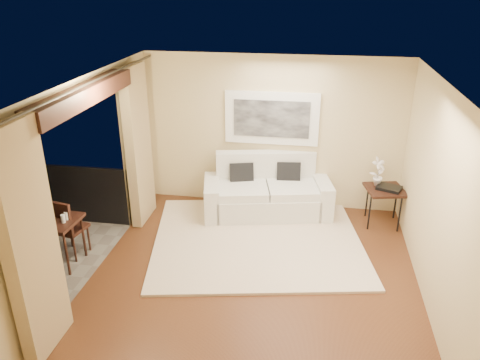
% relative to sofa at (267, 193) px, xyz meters
% --- Properties ---
extents(floor, '(5.00, 5.00, 0.00)m').
position_rel_sofa_xyz_m(floor, '(0.04, -2.10, -0.37)').
color(floor, '#5A321A').
rests_on(floor, ground).
extents(room_shell, '(5.00, 6.40, 5.00)m').
position_rel_sofa_xyz_m(room_shell, '(-2.09, -2.10, 2.15)').
color(room_shell, white).
rests_on(room_shell, ground).
extents(balcony, '(1.81, 2.60, 1.17)m').
position_rel_sofa_xyz_m(balcony, '(-3.26, -2.10, -0.19)').
color(balcony, '#605B56').
rests_on(balcony, ground).
extents(curtains, '(0.16, 4.80, 2.64)m').
position_rel_sofa_xyz_m(curtains, '(-2.07, -2.10, 0.97)').
color(curtains, tan).
rests_on(curtains, ground).
extents(artwork, '(1.62, 0.07, 0.92)m').
position_rel_sofa_xyz_m(artwork, '(0.02, 0.37, 1.25)').
color(artwork, white).
rests_on(artwork, room_shell).
extents(rug, '(3.70, 3.37, 0.04)m').
position_rel_sofa_xyz_m(rug, '(-0.03, -1.00, -0.35)').
color(rug, beige).
rests_on(rug, floor).
extents(sofa, '(2.31, 1.36, 1.04)m').
position_rel_sofa_xyz_m(sofa, '(0.00, 0.00, 0.00)').
color(sofa, silver).
rests_on(sofa, floor).
extents(side_table, '(0.71, 0.71, 0.65)m').
position_rel_sofa_xyz_m(side_table, '(1.97, -0.10, 0.22)').
color(side_table, black).
rests_on(side_table, floor).
extents(tray, '(0.46, 0.40, 0.05)m').
position_rel_sofa_xyz_m(tray, '(2.03, -0.11, 0.31)').
color(tray, black).
rests_on(tray, side_table).
extents(orchid, '(0.31, 0.30, 0.49)m').
position_rel_sofa_xyz_m(orchid, '(1.84, 0.01, 0.53)').
color(orchid, white).
rests_on(orchid, side_table).
extents(bistro_table, '(0.64, 0.64, 0.72)m').
position_rel_sofa_xyz_m(bistro_table, '(-2.77, -2.10, 0.27)').
color(bistro_table, black).
rests_on(bistro_table, balcony).
extents(balcony_chair_far, '(0.48, 0.48, 0.95)m').
position_rel_sofa_xyz_m(balcony_chair_far, '(-2.74, -1.93, 0.18)').
color(balcony_chair_far, black).
rests_on(balcony_chair_far, balcony).
extents(ice_bucket, '(0.18, 0.18, 0.20)m').
position_rel_sofa_xyz_m(ice_bucket, '(-2.91, -2.03, 0.45)').
color(ice_bucket, silver).
rests_on(ice_bucket, bistro_table).
extents(candle, '(0.06, 0.06, 0.07)m').
position_rel_sofa_xyz_m(candle, '(-2.74, -1.96, 0.39)').
color(candle, red).
rests_on(candle, bistro_table).
extents(vase, '(0.04, 0.04, 0.18)m').
position_rel_sofa_xyz_m(vase, '(-2.76, -2.32, 0.44)').
color(vase, silver).
rests_on(vase, bistro_table).
extents(glass_a, '(0.06, 0.06, 0.12)m').
position_rel_sofa_xyz_m(glass_a, '(-2.61, -2.15, 0.41)').
color(glass_a, white).
rests_on(glass_a, bistro_table).
extents(glass_b, '(0.06, 0.06, 0.12)m').
position_rel_sofa_xyz_m(glass_b, '(-2.61, -2.06, 0.41)').
color(glass_b, white).
rests_on(glass_b, bistro_table).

